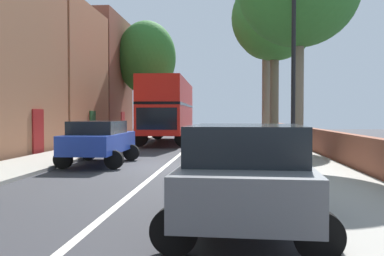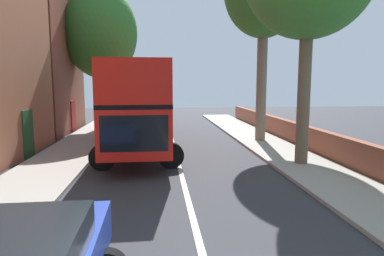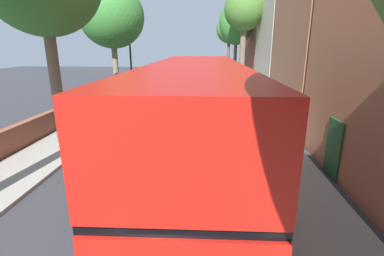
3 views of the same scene
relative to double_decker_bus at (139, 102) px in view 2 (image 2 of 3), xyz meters
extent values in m
cube|color=#194C23|center=(-4.77, -1.25, -1.31)|extent=(0.08, 1.10, 2.10)
cube|color=brown|center=(-6.80, 6.75, 2.62)|extent=(4.00, 7.68, 9.94)
cube|color=maroon|center=(-4.77, 6.75, -1.31)|extent=(0.08, 1.10, 2.10)
cube|color=red|center=(0.00, 0.01, -0.81)|extent=(2.75, 11.25, 1.70)
cube|color=black|center=(0.00, 0.01, 0.12)|extent=(2.77, 11.14, 0.16)
cube|color=red|center=(0.00, 0.01, 0.95)|extent=(2.75, 11.25, 1.50)
cube|color=black|center=(0.12, -5.57, -0.72)|extent=(2.20, 0.11, 1.19)
cylinder|color=black|center=(1.36, -3.77, -1.86)|extent=(1.01, 0.32, 1.00)
cylinder|color=black|center=(-1.19, -3.83, -1.86)|extent=(1.01, 0.32, 1.00)
cylinder|color=black|center=(1.19, 3.85, -1.86)|extent=(1.01, 0.32, 1.00)
cylinder|color=black|center=(-1.37, 3.79, -1.86)|extent=(1.01, 0.32, 1.00)
cylinder|color=#7A6B56|center=(6.54, 1.56, 1.29)|extent=(0.55, 0.55, 7.05)
cylinder|color=brown|center=(6.52, -3.90, 0.73)|extent=(0.49, 0.49, 5.94)
cylinder|color=brown|center=(-2.93, 7.60, 0.42)|extent=(0.53, 0.53, 5.31)
ellipsoid|color=#2D6B28|center=(-2.93, 7.60, 4.32)|extent=(4.97, 4.97, 6.18)
camera|label=1|loc=(3.91, -28.28, -0.53)|focal=40.17mm
camera|label=2|loc=(0.89, -16.42, 0.89)|focal=31.43mm
camera|label=3|loc=(-0.43, 8.26, 2.17)|focal=26.17mm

